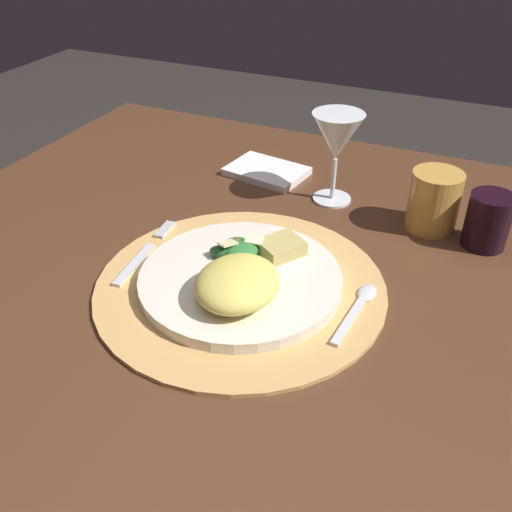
{
  "coord_description": "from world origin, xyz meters",
  "views": [
    {
      "loc": [
        0.22,
        -0.59,
        1.17
      ],
      "look_at": [
        -0.05,
        0.0,
        0.72
      ],
      "focal_mm": 40.05,
      "sensor_mm": 36.0,
      "label": 1
    }
  ],
  "objects_px": {
    "fork": "(143,255)",
    "dark_tumbler": "(488,221)",
    "wine_glass": "(337,139)",
    "dining_table": "(282,362)",
    "napkin": "(267,171)",
    "amber_tumbler": "(434,201)",
    "dinner_plate": "(240,279)",
    "spoon": "(360,303)"
  },
  "relations": [
    {
      "from": "fork",
      "to": "napkin",
      "type": "xyz_separation_m",
      "value": [
        0.05,
        0.32,
        -0.0
      ]
    },
    {
      "from": "dining_table",
      "to": "dark_tumbler",
      "type": "distance_m",
      "value": 0.37
    },
    {
      "from": "spoon",
      "to": "napkin",
      "type": "relative_size",
      "value": 0.97
    },
    {
      "from": "dining_table",
      "to": "dinner_plate",
      "type": "relative_size",
      "value": 4.52
    },
    {
      "from": "wine_glass",
      "to": "dinner_plate",
      "type": "bearing_deg",
      "value": -97.01
    },
    {
      "from": "spoon",
      "to": "amber_tumbler",
      "type": "xyz_separation_m",
      "value": [
        0.04,
        0.24,
        0.04
      ]
    },
    {
      "from": "napkin",
      "to": "wine_glass",
      "type": "relative_size",
      "value": 0.91
    },
    {
      "from": "amber_tumbler",
      "to": "dark_tumbler",
      "type": "distance_m",
      "value": 0.08
    },
    {
      "from": "napkin",
      "to": "dining_table",
      "type": "bearing_deg",
      "value": -61.95
    },
    {
      "from": "dinner_plate",
      "to": "amber_tumbler",
      "type": "relative_size",
      "value": 2.9
    },
    {
      "from": "dining_table",
      "to": "dark_tumbler",
      "type": "bearing_deg",
      "value": 39.54
    },
    {
      "from": "dinner_plate",
      "to": "fork",
      "type": "bearing_deg",
      "value": 179.08
    },
    {
      "from": "napkin",
      "to": "dark_tumbler",
      "type": "distance_m",
      "value": 0.39
    },
    {
      "from": "dinner_plate",
      "to": "spoon",
      "type": "xyz_separation_m",
      "value": [
        0.16,
        0.02,
        -0.01
      ]
    },
    {
      "from": "napkin",
      "to": "amber_tumbler",
      "type": "height_order",
      "value": "amber_tumbler"
    },
    {
      "from": "amber_tumbler",
      "to": "napkin",
      "type": "bearing_deg",
      "value": 167.82
    },
    {
      "from": "spoon",
      "to": "wine_glass",
      "type": "distance_m",
      "value": 0.3
    },
    {
      "from": "fork",
      "to": "amber_tumbler",
      "type": "xyz_separation_m",
      "value": [
        0.35,
        0.26,
        0.04
      ]
    },
    {
      "from": "amber_tumbler",
      "to": "dark_tumbler",
      "type": "bearing_deg",
      "value": -12.64
    },
    {
      "from": "fork",
      "to": "dark_tumbler",
      "type": "distance_m",
      "value": 0.5
    },
    {
      "from": "dinner_plate",
      "to": "dark_tumbler",
      "type": "height_order",
      "value": "dark_tumbler"
    },
    {
      "from": "dinner_plate",
      "to": "amber_tumbler",
      "type": "bearing_deg",
      "value": 52.47
    },
    {
      "from": "wine_glass",
      "to": "amber_tumbler",
      "type": "distance_m",
      "value": 0.18
    },
    {
      "from": "dining_table",
      "to": "dinner_plate",
      "type": "bearing_deg",
      "value": -133.51
    },
    {
      "from": "dining_table",
      "to": "napkin",
      "type": "relative_size",
      "value": 8.88
    },
    {
      "from": "dinner_plate",
      "to": "amber_tumbler",
      "type": "xyz_separation_m",
      "value": [
        0.2,
        0.26,
        0.03
      ]
    },
    {
      "from": "fork",
      "to": "wine_glass",
      "type": "relative_size",
      "value": 1.14
    },
    {
      "from": "dinner_plate",
      "to": "dark_tumbler",
      "type": "bearing_deg",
      "value": 40.77
    },
    {
      "from": "dining_table",
      "to": "fork",
      "type": "height_order",
      "value": "fork"
    },
    {
      "from": "fork",
      "to": "napkin",
      "type": "bearing_deg",
      "value": 80.91
    },
    {
      "from": "napkin",
      "to": "wine_glass",
      "type": "height_order",
      "value": "wine_glass"
    },
    {
      "from": "dining_table",
      "to": "napkin",
      "type": "xyz_separation_m",
      "value": [
        -0.15,
        0.28,
        0.17
      ]
    },
    {
      "from": "wine_glass",
      "to": "dark_tumbler",
      "type": "bearing_deg",
      "value": -9.47
    },
    {
      "from": "dinner_plate",
      "to": "amber_tumbler",
      "type": "distance_m",
      "value": 0.33
    },
    {
      "from": "dining_table",
      "to": "dinner_plate",
      "type": "height_order",
      "value": "dinner_plate"
    },
    {
      "from": "wine_glass",
      "to": "fork",
      "type": "bearing_deg",
      "value": -124.04
    },
    {
      "from": "fork",
      "to": "napkin",
      "type": "height_order",
      "value": "napkin"
    },
    {
      "from": "fork",
      "to": "wine_glass",
      "type": "height_order",
      "value": "wine_glass"
    },
    {
      "from": "dining_table",
      "to": "dinner_plate",
      "type": "distance_m",
      "value": 0.19
    },
    {
      "from": "spoon",
      "to": "dark_tumbler",
      "type": "distance_m",
      "value": 0.25
    },
    {
      "from": "dinner_plate",
      "to": "wine_glass",
      "type": "bearing_deg",
      "value": 82.99
    },
    {
      "from": "napkin",
      "to": "dinner_plate",
      "type": "bearing_deg",
      "value": -72.44
    }
  ]
}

